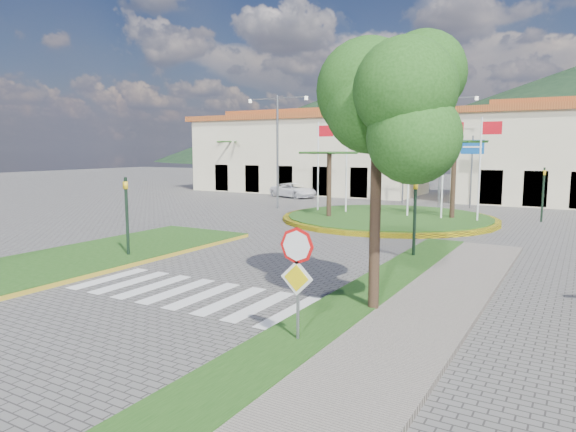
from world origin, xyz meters
The scene contains 21 objects.
ground centered at (0.00, 0.00, 0.00)m, with size 160.00×160.00×0.00m, color #5E5B59.
sidewalk_right centered at (6.00, 2.00, 0.07)m, with size 4.00×28.00×0.15m, color gray.
verge_right centered at (4.80, 2.00, 0.09)m, with size 1.60×28.00×0.18m, color #1C4915.
median_left centered at (-6.50, 6.00, 0.09)m, with size 5.00×14.00×0.18m, color #1C4915.
crosswalk centered at (0.00, 4.00, 0.01)m, with size 8.00×3.00×0.01m, color silver.
roundabout_island centered at (0.00, 22.00, 0.17)m, with size 12.70×12.70×6.00m.
stop_sign centered at (4.90, 1.96, 1.79)m, with size 0.80×0.11×2.65m.
deciduous_tree centered at (5.50, 5.00, 5.18)m, with size 3.60×3.60×6.80m.
traffic_light_left centered at (-5.20, 6.50, 1.94)m, with size 0.15×0.18×3.20m.
traffic_light_right centered at (4.50, 12.00, 1.94)m, with size 0.15×0.18×3.20m.
traffic_light_far centered at (8.00, 26.00, 1.94)m, with size 0.18×0.15×3.20m.
direction_sign_west centered at (-2.00, 30.97, 3.53)m, with size 1.60×0.14×5.20m.
direction_sign_east centered at (3.00, 30.97, 3.53)m, with size 1.60×0.14×5.20m.
street_lamp_centre centered at (1.00, 30.00, 4.50)m, with size 4.80×0.16×8.00m.
street_lamp_west centered at (-9.00, 24.00, 4.50)m, with size 4.80×0.16×8.00m.
building_left centered at (-14.00, 38.00, 3.90)m, with size 23.32×9.54×8.05m.
hill_far_west centered at (-55.00, 140.00, 11.00)m, with size 140.00×140.00×22.00m, color black.
hill_near_back centered at (-10.00, 130.00, 8.00)m, with size 110.00×110.00×16.00m, color black.
white_van centered at (-12.10, 31.78, 0.63)m, with size 2.08×4.51×1.25m, color white.
car_dark_a centered at (-7.36, 36.25, 0.67)m, with size 1.58×3.93×1.34m, color black.
car_dark_b centered at (6.84, 35.44, 0.61)m, with size 1.30×3.73×1.23m, color black.
Camera 1 is at (10.12, -7.41, 4.30)m, focal length 32.00 mm.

